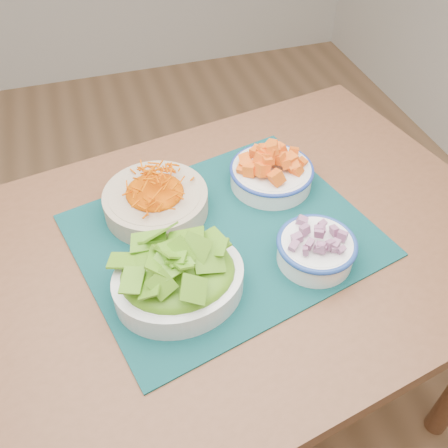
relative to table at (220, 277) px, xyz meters
name	(u,v)px	position (x,y,z in m)	size (l,w,h in m)	color
ground	(113,383)	(-0.31, 0.19, -0.65)	(4.00, 4.00, 0.00)	#9F724C
table	(220,277)	(0.00, 0.00, 0.00)	(1.34, 1.02, 0.75)	brown
placemat	(224,235)	(0.02, 0.03, 0.10)	(0.57, 0.47, 0.00)	#062A2C
carrot_bowl	(155,198)	(-0.10, 0.14, 0.14)	(0.27, 0.27, 0.08)	#BBA88B
squash_bowl	(272,168)	(0.17, 0.15, 0.14)	(0.23, 0.23, 0.09)	silver
lettuce_bowl	(178,275)	(-0.10, -0.09, 0.15)	(0.26, 0.23, 0.11)	silver
onion_bowl	(316,246)	(0.17, -0.09, 0.14)	(0.17, 0.17, 0.08)	white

